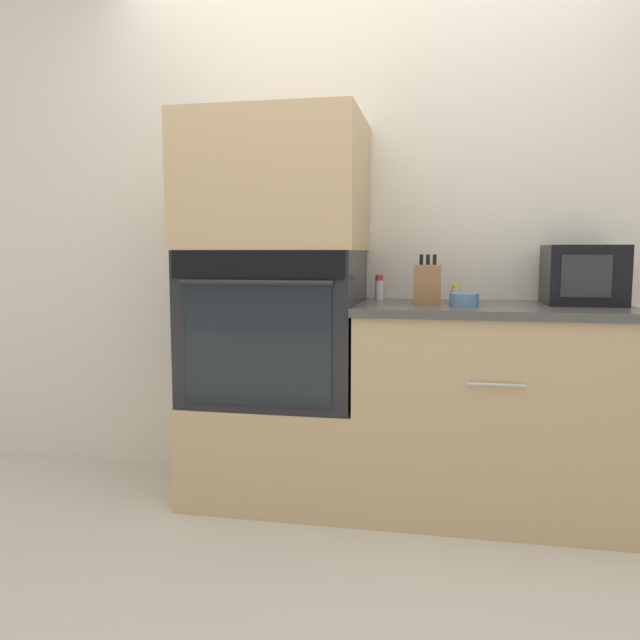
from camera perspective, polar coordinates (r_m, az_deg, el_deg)
name	(u,v)px	position (r m, az deg, el deg)	size (l,w,h in m)	color
ground_plane	(350,529)	(2.71, 2.78, -18.52)	(12.00, 12.00, 0.00)	beige
wall_back	(370,229)	(3.09, 4.61, 8.33)	(8.00, 0.05, 2.50)	beige
oven_cabinet_base	(277,447)	(2.98, -3.98, -11.47)	(0.78, 0.60, 0.46)	tan
wall_oven	(276,325)	(2.85, -4.08, -0.47)	(0.76, 0.64, 0.68)	black
oven_cabinet_upper	(275,184)	(2.85, -4.17, 12.27)	(0.78, 0.60, 0.59)	tan
counter_unit	(489,409)	(2.83, 15.23, -7.87)	(1.15, 0.63, 0.91)	tan
microwave	(583,275)	(2.91, 22.90, 3.83)	(0.31, 0.31, 0.25)	black
knife_block	(428,284)	(2.77, 9.80, 3.27)	(0.11, 0.16, 0.21)	olive
bowl	(464,300)	(2.67, 13.04, 1.82)	(0.12, 0.12, 0.05)	#517599
condiment_jar_near	(456,294)	(2.78, 12.30, 2.31)	(0.04, 0.04, 0.09)	silver
condiment_jar_mid	(379,288)	(2.95, 5.44, 2.95)	(0.04, 0.04, 0.12)	silver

